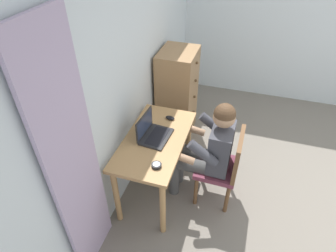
{
  "coord_description": "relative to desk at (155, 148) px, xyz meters",
  "views": [
    {
      "loc": [
        -2.24,
        1.1,
        2.53
      ],
      "look_at": [
        -0.16,
        1.74,
        0.84
      ],
      "focal_mm": 30.4,
      "sensor_mm": 36.0,
      "label": 1
    }
  ],
  "objects": [
    {
      "name": "desk_clock",
      "position": [
        -0.35,
        -0.14,
        0.14
      ],
      "size": [
        0.09,
        0.09,
        0.03
      ],
      "color": "black",
      "rests_on": "desk"
    },
    {
      "name": "wall_back",
      "position": [
        0.26,
        0.36,
        0.64
      ],
      "size": [
        4.8,
        0.05,
        2.5
      ],
      "primitive_type": "cube",
      "color": "silver",
      "rests_on": "ground_plane"
    },
    {
      "name": "laptop",
      "position": [
        0.02,
        0.03,
        0.17
      ],
      "size": [
        0.36,
        0.28,
        0.24
      ],
      "color": "#232326",
      "rests_on": "desk"
    },
    {
      "name": "desk",
      "position": [
        0.0,
        0.0,
        0.0
      ],
      "size": [
        1.08,
        0.58,
        0.74
      ],
      "color": "tan",
      "rests_on": "ground_plane"
    },
    {
      "name": "curtain_panel",
      "position": [
        -0.84,
        0.29,
        0.46
      ],
      "size": [
        0.5,
        0.03,
        2.14
      ],
      "primitive_type": "cube",
      "color": "#B29EBC",
      "rests_on": "ground_plane"
    },
    {
      "name": "computer_mouse",
      "position": [
        0.34,
        -0.05,
        0.14
      ],
      "size": [
        0.08,
        0.11,
        0.03
      ],
      "primitive_type": "ellipsoid",
      "rotation": [
        0.0,
        0.0,
        -0.17
      ],
      "color": "black",
      "rests_on": "desk"
    },
    {
      "name": "person_seated",
      "position": [
        0.1,
        -0.51,
        0.06
      ],
      "size": [
        0.54,
        0.59,
        1.19
      ],
      "color": "#4C4C4C",
      "rests_on": "ground_plane"
    },
    {
      "name": "chair",
      "position": [
        0.09,
        -0.69,
        -0.13
      ],
      "size": [
        0.43,
        0.41,
        0.87
      ],
      "color": "brown",
      "rests_on": "ground_plane"
    },
    {
      "name": "dresser",
      "position": [
        1.09,
        0.08,
        -0.03
      ],
      "size": [
        0.55,
        0.47,
        1.17
      ],
      "color": "#9E754C",
      "rests_on": "ground_plane"
    },
    {
      "name": "ground_plane",
      "position": [
        0.26,
        -1.84,
        -0.61
      ],
      "size": [
        5.72,
        5.72,
        0.0
      ],
      "primitive_type": "plane",
      "color": "slate"
    }
  ]
}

